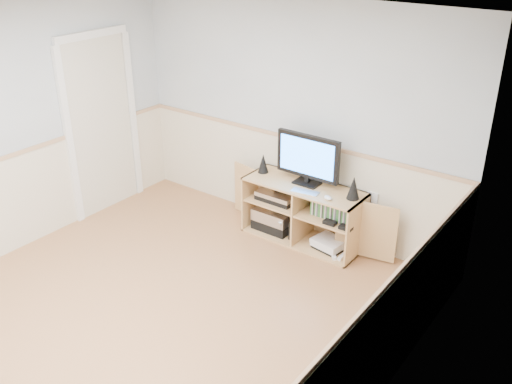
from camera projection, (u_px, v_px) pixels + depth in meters
room at (141, 188)px, 4.54m from camera, size 4.04×4.54×2.54m
media_cabinet at (306, 210)px, 6.10m from camera, size 2.03×0.49×0.65m
monitor at (308, 158)px, 5.83m from camera, size 0.72×0.18×0.54m
speaker_left at (263, 163)px, 6.18m from camera, size 0.12×0.12×0.21m
speaker_right at (353, 188)px, 5.59m from camera, size 0.13×0.13×0.24m
keyboard at (305, 192)px, 5.77m from camera, size 0.30×0.16×0.01m
mouse at (328, 198)px, 5.62m from camera, size 0.11×0.10×0.04m
av_components at (276, 213)px, 6.29m from camera, size 0.52×0.32×0.47m
game_consoles at (329, 244)px, 5.99m from camera, size 0.46×0.31×0.11m
game_cases at (331, 209)px, 5.79m from camera, size 0.42×0.14×0.19m
wall_outlet at (373, 198)px, 5.77m from camera, size 0.12×0.03×0.12m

